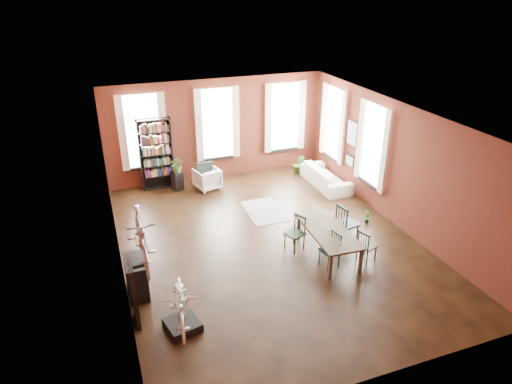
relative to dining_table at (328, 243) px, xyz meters
name	(u,v)px	position (x,y,z in m)	size (l,w,h in m)	color
room	(270,152)	(-0.85, 1.58, 1.81)	(9.00, 9.04, 3.22)	black
dining_table	(328,243)	(0.00, 0.00, 0.00)	(0.87, 1.92, 0.66)	#453A29
dining_chair_a	(330,250)	(-0.19, -0.43, 0.09)	(0.38, 0.38, 0.83)	#1C3D3A
dining_chair_b	(295,233)	(-0.63, 0.50, 0.10)	(0.40, 0.40, 0.86)	black
dining_chair_c	(367,246)	(0.73, -0.52, 0.06)	(0.36, 0.36, 0.78)	#20301C
dining_chair_d	(347,223)	(0.72, 0.38, 0.18)	(0.47, 0.47, 1.01)	#173133
bookshelf	(156,154)	(-3.10, 5.26, 0.77)	(1.00, 0.32, 2.20)	black
white_armchair	(207,178)	(-1.70, 4.63, 0.03)	(0.70, 0.65, 0.72)	silver
cream_sofa	(326,174)	(1.85, 3.56, 0.08)	(2.08, 0.61, 0.81)	beige
striped_rug	(264,211)	(-0.59, 2.58, -0.32)	(0.97, 1.56, 0.01)	black
bike_trainer	(183,325)	(-3.73, -1.31, -0.24)	(0.59, 0.59, 0.17)	black
bike_wall_rack	(134,294)	(-4.50, -0.84, 0.32)	(0.16, 0.60, 1.30)	black
console_table	(136,277)	(-4.38, 0.06, 0.07)	(0.40, 0.80, 0.80)	black
plant_stand	(177,181)	(-2.58, 4.89, -0.04)	(0.29, 0.29, 0.58)	black
plant_by_sofa	(298,169)	(1.46, 4.74, -0.18)	(0.38, 0.68, 0.30)	#2F5221
plant_small	(367,220)	(1.75, 1.03, -0.26)	(0.20, 0.39, 0.14)	#2B5522
bicycle_floor	(180,285)	(-3.72, -1.29, 0.65)	(0.56, 0.85, 1.62)	silver
bicycle_hung	(139,222)	(-4.25, -0.84, 1.80)	(0.47, 1.00, 1.66)	#A5A8AD
plant_on_stand	(177,166)	(-2.54, 4.87, 0.46)	(0.46, 0.51, 0.40)	#386127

